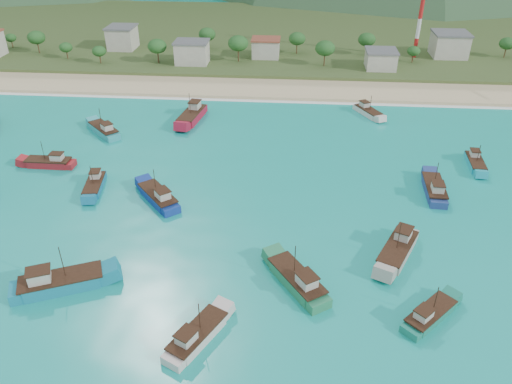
# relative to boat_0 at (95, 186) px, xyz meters

# --- Properties ---
(ground) EXTENTS (600.00, 600.00, 0.00)m
(ground) POSITION_rel_boat_0_xyz_m (36.25, -21.81, -0.60)
(ground) COLOR #0D9482
(ground) RESTS_ON ground
(beach) EXTENTS (400.00, 18.00, 1.20)m
(beach) POSITION_rel_boat_0_xyz_m (36.25, 57.19, -0.60)
(beach) COLOR beige
(beach) RESTS_ON ground
(land) EXTENTS (400.00, 110.00, 2.40)m
(land) POSITION_rel_boat_0_xyz_m (36.25, 118.19, -0.60)
(land) COLOR #385123
(land) RESTS_ON ground
(surf_line) EXTENTS (400.00, 2.50, 0.08)m
(surf_line) POSITION_rel_boat_0_xyz_m (36.25, 47.69, -0.60)
(surf_line) COLOR white
(surf_line) RESTS_ON ground
(village) EXTENTS (213.51, 29.46, 7.31)m
(village) POSITION_rel_boat_0_xyz_m (42.24, 81.36, 4.16)
(village) COLOR beige
(village) RESTS_ON ground
(vegetation) EXTENTS (276.49, 25.94, 8.58)m
(vegetation) POSITION_rel_boat_0_xyz_m (27.78, 80.42, 4.55)
(vegetation) COLOR #235623
(vegetation) RESTS_ON ground
(boat_0) EXTENTS (4.16, 9.60, 5.49)m
(boat_0) POSITION_rel_boat_0_xyz_m (0.00, 0.00, 0.00)
(boat_0) COLOR #116A92
(boat_0) RESTS_ON ground
(boat_2) EXTENTS (5.54, 12.94, 7.40)m
(boat_2) POSITION_rel_boat_0_xyz_m (11.75, 33.55, 0.35)
(boat_2) COLOR maroon
(boat_2) RESTS_ON ground
(boat_5) EXTENTS (9.61, 9.79, 6.26)m
(boat_5) POSITION_rel_boat_0_xyz_m (-6.60, 23.96, 0.14)
(boat_5) COLOR teal
(boat_5) RESTS_ON ground
(boat_6) EXTENTS (7.18, 10.11, 5.84)m
(boat_6) POSITION_rel_boat_0_xyz_m (25.44, -34.54, 0.06)
(boat_6) COLOR beige
(boat_6) RESTS_ON ground
(boat_7) EXTENTS (9.20, 11.34, 6.75)m
(boat_7) POSITION_rel_boat_0_xyz_m (37.58, -23.62, 0.23)
(boat_7) COLOR #237A50
(boat_7) RESTS_ON ground
(boat_8) EXTENTS (9.89, 3.01, 5.83)m
(boat_8) POSITION_rel_boat_0_xyz_m (-12.09, 7.77, 0.06)
(boat_8) COLOR maroon
(boat_8) RESTS_ON ground
(boat_10) EXTENTS (3.33, 9.15, 5.31)m
(boat_10) POSITION_rel_boat_0_xyz_m (72.65, 14.90, -0.03)
(boat_10) COLOR #17A0B4
(boat_10) RESTS_ON ground
(boat_11) EXTENTS (8.09, 11.78, 6.77)m
(boat_11) POSITION_rel_boat_0_xyz_m (52.54, -15.44, 0.23)
(boat_11) COLOR #A6A196
(boat_11) RESTS_ON ground
(boat_16) EXTENTS (6.84, 9.49, 5.50)m
(boat_16) POSITION_rel_boat_0_xyz_m (54.21, 40.36, 0.00)
(boat_16) COLOR silver
(boat_16) RESTS_ON ground
(boat_23) EXTENTS (3.76, 10.80, 6.28)m
(boat_23) POSITION_rel_boat_0_xyz_m (62.07, 3.32, 0.15)
(boat_23) COLOR navy
(boat_23) RESTS_ON ground
(boat_25) EXTENTS (8.32, 8.40, 5.39)m
(boat_25) POSITION_rel_boat_0_xyz_m (54.47, -28.63, -0.02)
(boat_25) COLOR #167661
(boat_25) RESTS_ON ground
(boat_27) EXTENTS (12.86, 8.31, 7.34)m
(boat_27) POSITION_rel_boat_0_xyz_m (4.95, -26.82, 0.34)
(boat_27) COLOR #117893
(boat_27) RESTS_ON ground
(boat_28) EXTENTS (9.46, 10.46, 6.45)m
(boat_28) POSITION_rel_boat_0_xyz_m (12.86, -3.43, 0.18)
(boat_28) COLOR navy
(boat_28) RESTS_ON ground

